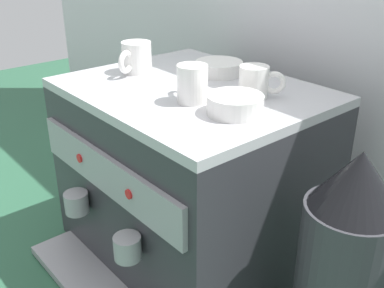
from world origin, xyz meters
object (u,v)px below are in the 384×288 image
Objects in this scene: milk_pitcher at (111,170)px; ceramic_cup_2 at (136,58)px; espresso_machine at (191,174)px; ceramic_cup_1 at (256,82)px; coffee_grinder at (343,268)px; ceramic_bowl_1 at (235,105)px; ceramic_bowl_0 at (219,68)px; ceramic_cup_0 at (192,83)px.

ceramic_cup_2 is at bearing -6.16° from milk_pitcher.
espresso_machine is 0.30m from ceramic_cup_1.
ceramic_cup_1 is 0.19× the size of coffee_grinder.
ceramic_cup_2 reaches higher than ceramic_bowl_1.
espresso_machine reaches higher than milk_pitcher.
ceramic_bowl_0 is at bearing 106.47° from espresso_machine.
milk_pitcher is (-0.21, 0.02, -0.41)m from ceramic_cup_2.
ceramic_cup_1 reaches higher than espresso_machine.
coffee_grinder is at bearing 4.44° from ceramic_bowl_1.
ceramic_cup_0 is 1.14× the size of ceramic_cup_1.
ceramic_cup_2 is 0.46m from milk_pitcher.
ceramic_bowl_0 is (-0.17, 0.06, -0.02)m from ceramic_cup_1.
ceramic_cup_1 reaches higher than ceramic_bowl_0.
milk_pitcher is at bearing 173.84° from ceramic_cup_2.
coffee_grinder reaches higher than espresso_machine.
milk_pitcher is (-0.39, -0.00, -0.15)m from espresso_machine.
milk_pitcher is at bearing 179.08° from coffee_grinder.
ceramic_cup_0 is 0.45m from coffee_grinder.
ceramic_cup_2 is 0.35m from ceramic_bowl_1.
ceramic_cup_0 reaches higher than milk_pitcher.
espresso_machine is 5.83× the size of ceramic_cup_0.
milk_pitcher is (-0.57, 0.03, -0.39)m from ceramic_bowl_1.
espresso_machine is at bearing 0.48° from milk_pitcher.
ceramic_cup_0 is 0.21m from ceramic_bowl_0.
ceramic_bowl_1 reaches higher than milk_pitcher.
ceramic_cup_0 is at bearing -38.12° from espresso_machine.
ceramic_cup_2 is at bearing -163.99° from ceramic_cup_1.
milk_pitcher is at bearing -160.66° from ceramic_bowl_0.
ceramic_cup_1 is at bearing 7.19° from milk_pitcher.
ceramic_bowl_1 is at bearing -3.40° from milk_pitcher.
ceramic_bowl_1 is at bearing -36.64° from ceramic_bowl_0.
ceramic_cup_2 is (-0.31, -0.09, 0.00)m from ceramic_cup_1.
ceramic_bowl_0 is at bearing 46.49° from ceramic_cup_2.
ceramic_cup_1 is 0.79× the size of ceramic_cup_2.
espresso_machine is 0.28m from ceramic_cup_0.
ceramic_cup_2 reaches higher than espresso_machine.
ceramic_bowl_1 is 0.24× the size of coffee_grinder.
ceramic_bowl_1 reaches higher than coffee_grinder.
ceramic_bowl_0 is (-0.11, 0.18, -0.02)m from ceramic_cup_0.
espresso_machine is 0.30m from ceramic_bowl_1.
ceramic_cup_1 is 0.18m from ceramic_bowl_0.
ceramic_cup_0 is at bearing -173.98° from coffee_grinder.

